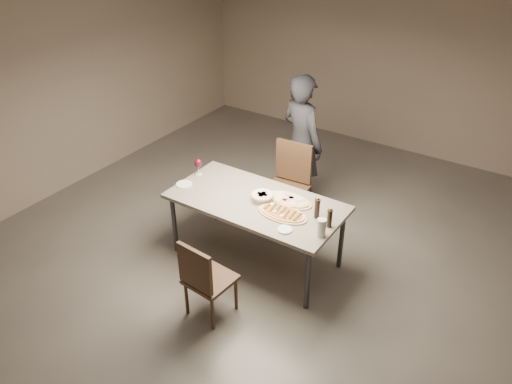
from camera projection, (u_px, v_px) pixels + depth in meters
The scene contains 14 objects.
room at pixel (256, 143), 4.76m from camera, with size 7.00×7.00×7.00m.
dining_table at pixel (256, 205), 5.13m from camera, with size 1.80×0.90×0.75m.
zucchini_pizza at pixel (282, 213), 4.87m from camera, with size 0.53×0.29×0.05m.
ham_pizza at pixel (288, 200), 5.08m from camera, with size 0.52×0.29×0.04m.
bread_basket at pixel (262, 196), 5.07m from camera, with size 0.23×0.23×0.08m.
oil_dish at pixel (285, 230), 4.64m from camera, with size 0.14×0.14×0.02m.
pepper_mill_left at pixel (317, 208), 4.78m from camera, with size 0.06×0.06×0.23m.
pepper_mill_right at pixel (330, 218), 4.65m from camera, with size 0.05×0.05×0.21m.
carafe at pixel (321, 228), 4.53m from camera, with size 0.09×0.09×0.18m.
wine_glass at pixel (198, 164), 5.49m from camera, with size 0.09×0.09×0.19m.
side_plate at pixel (184, 184), 5.37m from camera, with size 0.17×0.17×0.01m.
chair_near at pixel (204, 277), 4.50m from camera, with size 0.43×0.43×0.85m.
chair_far at pixel (289, 180), 5.84m from camera, with size 0.50×0.50×0.99m.
diner at pixel (302, 144), 5.99m from camera, with size 0.63×0.41×1.72m, color black.
Camera 1 is at (2.37, -3.61, 3.47)m, focal length 35.00 mm.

